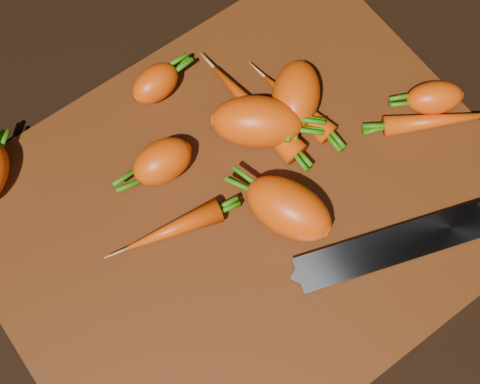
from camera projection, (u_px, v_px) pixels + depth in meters
ground at (246, 212)px, 0.67m from camera, size 2.00×2.00×0.01m
cutting_board at (246, 208)px, 0.66m from camera, size 0.50×0.40×0.01m
carrot_1 at (162, 162)px, 0.65m from camera, size 0.06×0.05×0.04m
carrot_2 at (257, 122)px, 0.66m from camera, size 0.10×0.10×0.05m
carrot_3 at (289, 208)px, 0.63m from camera, size 0.08×0.10×0.05m
carrot_4 at (296, 95)px, 0.67m from camera, size 0.09×0.09×0.05m
carrot_5 at (155, 83)px, 0.68m from camera, size 0.06×0.04×0.04m
carrot_6 at (434, 98)px, 0.68m from camera, size 0.07×0.06×0.03m
carrot_7 at (255, 110)px, 0.68m from camera, size 0.04×0.13×0.03m
carrot_8 at (442, 120)px, 0.68m from camera, size 0.11×0.08×0.02m
carrot_9 at (296, 106)px, 0.68m from camera, size 0.03×0.09×0.02m
carrot_10 at (175, 229)px, 0.63m from camera, size 0.10×0.04×0.02m
knife at (414, 240)px, 0.63m from camera, size 0.31×0.13×0.02m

